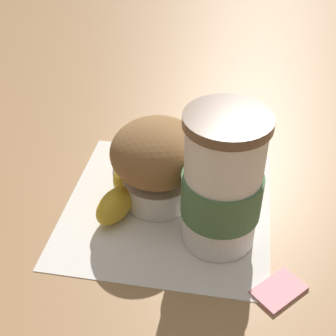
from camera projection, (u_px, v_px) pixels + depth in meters
ground_plane at (168, 207)px, 0.54m from camera, size 3.00×3.00×0.00m
paper_napkin at (168, 206)px, 0.54m from camera, size 0.25×0.25×0.00m
coffee_cup at (222, 185)px, 0.46m from camera, size 0.08×0.08×0.15m
muffin at (157, 160)px, 0.52m from camera, size 0.10×0.10×0.10m
banana at (126, 174)px, 0.56m from camera, size 0.06×0.17×0.04m
sugar_packet at (279, 289)px, 0.45m from camera, size 0.06×0.06×0.01m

